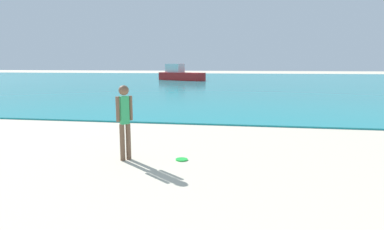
% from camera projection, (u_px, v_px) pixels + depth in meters
% --- Properties ---
extents(water, '(160.00, 60.00, 0.06)m').
position_uv_depth(water, '(236.00, 81.00, 40.50)').
color(water, teal).
rests_on(water, ground).
extents(person_standing, '(0.30, 0.30, 1.69)m').
position_uv_depth(person_standing, '(125.00, 118.00, 7.08)').
color(person_standing, brown).
rests_on(person_standing, ground).
extents(frisbee, '(0.27, 0.27, 0.03)m').
position_uv_depth(frisbee, '(182.00, 159.00, 7.22)').
color(frisbee, green).
rests_on(frisbee, ground).
extents(boat_far, '(6.36, 4.51, 2.09)m').
position_uv_depth(boat_far, '(180.00, 75.00, 41.18)').
color(boat_far, red).
rests_on(boat_far, water).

